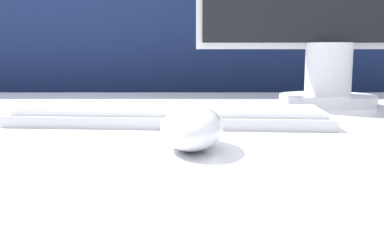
% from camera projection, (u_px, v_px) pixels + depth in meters
% --- Properties ---
extents(partition_panel, '(5.00, 0.03, 1.32)m').
position_uv_depth(partition_panel, '(193.00, 109.00, 1.31)').
color(partition_panel, navy).
rests_on(partition_panel, ground_plane).
extents(computer_mouse_near, '(0.07, 0.12, 0.05)m').
position_uv_depth(computer_mouse_near, '(192.00, 127.00, 0.47)').
color(computer_mouse_near, white).
rests_on(computer_mouse_near, desk).
extents(keyboard, '(0.46, 0.15, 0.02)m').
position_uv_depth(keyboard, '(171.00, 116.00, 0.64)').
color(keyboard, silver).
rests_on(keyboard, desk).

